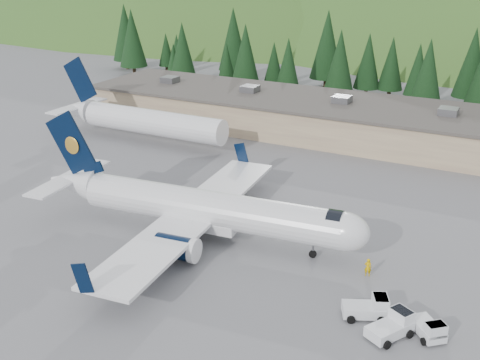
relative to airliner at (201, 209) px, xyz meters
name	(u,v)px	position (x,y,z in m)	size (l,w,h in m)	color
ground	(211,238)	(0.98, 0.09, -2.98)	(600.00, 600.00, 0.00)	#5E5E63
airliner	(201,209)	(0.00, 0.00, 0.00)	(33.75, 31.70, 11.19)	white
second_airliner	(138,119)	(-23.94, 22.09, 0.34)	(27.50, 11.00, 10.05)	white
baggage_tug_a	(369,308)	(18.26, -5.79, -2.18)	(3.77, 3.07, 1.80)	silver
baggage_tug_b	(429,329)	(22.83, -6.29, -2.26)	(3.13, 3.27, 1.61)	silver
baggage_tug_c	(393,326)	(20.44, -7.26, -2.16)	(3.26, 3.84, 1.84)	silver
terminal_building	(309,115)	(-4.03, 38.09, -0.36)	(71.00, 17.00, 6.10)	gray
ramp_worker	(368,267)	(16.40, 0.19, -2.16)	(0.60, 0.39, 1.64)	#E1AD00
tree_line	(379,58)	(-0.42, 62.65, 4.69)	(113.06, 17.94, 14.30)	black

